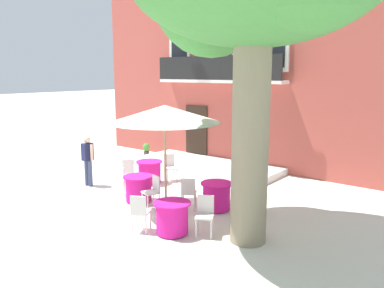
{
  "coord_description": "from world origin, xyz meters",
  "views": [
    {
      "loc": [
        8.07,
        -8.02,
        3.67
      ],
      "look_at": [
        -0.02,
        2.17,
        1.3
      ],
      "focal_mm": 36.71,
      "sensor_mm": 36.0,
      "label": 1
    }
  ],
  "objects_px": {
    "cafe_chair_far_side_0": "(189,191)",
    "ground_planter_left": "(146,150)",
    "cafe_chair_front_1": "(128,170)",
    "cafe_chair_far_side_1": "(244,191)",
    "cafe_table_near_tree": "(139,188)",
    "cafe_table_far_side": "(216,196)",
    "cafe_table_front": "(150,172)",
    "cafe_table_middle": "(172,218)",
    "cafe_chair_middle_1": "(140,211)",
    "cafe_chair_front_0": "(170,165)",
    "cafe_chair_near_tree_0": "(153,190)",
    "cafe_umbrella": "(165,114)",
    "cafe_chair_near_tree_1": "(125,179)",
    "pedestrian_near_entrance": "(88,158)",
    "cafe_chair_middle_0": "(205,213)"
  },
  "relations": [
    {
      "from": "cafe_chair_middle_1",
      "to": "cafe_chair_far_side_0",
      "type": "distance_m",
      "value": 1.88
    },
    {
      "from": "cafe_chair_front_0",
      "to": "cafe_chair_front_1",
      "type": "distance_m",
      "value": 1.51
    },
    {
      "from": "cafe_table_middle",
      "to": "cafe_umbrella",
      "type": "xyz_separation_m",
      "value": [
        -1.16,
        1.06,
        2.22
      ]
    },
    {
      "from": "cafe_chair_near_tree_1",
      "to": "cafe_chair_front_1",
      "type": "bearing_deg",
      "value": 132.9
    },
    {
      "from": "cafe_chair_far_side_0",
      "to": "ground_planter_left",
      "type": "distance_m",
      "value": 6.91
    },
    {
      "from": "pedestrian_near_entrance",
      "to": "cafe_chair_near_tree_1",
      "type": "bearing_deg",
      "value": 1.16
    },
    {
      "from": "cafe_chair_front_1",
      "to": "cafe_chair_far_side_1",
      "type": "xyz_separation_m",
      "value": [
        4.17,
        0.41,
        0.0
      ]
    },
    {
      "from": "cafe_chair_near_tree_0",
      "to": "ground_planter_left",
      "type": "distance_m",
      "value": 6.6
    },
    {
      "from": "cafe_table_middle",
      "to": "cafe_chair_middle_0",
      "type": "relative_size",
      "value": 0.95
    },
    {
      "from": "cafe_table_front",
      "to": "cafe_chair_middle_1",
      "type": "bearing_deg",
      "value": -48.5
    },
    {
      "from": "cafe_table_near_tree",
      "to": "cafe_chair_middle_0",
      "type": "bearing_deg",
      "value": -13.6
    },
    {
      "from": "cafe_chair_front_1",
      "to": "cafe_chair_near_tree_0",
      "type": "bearing_deg",
      "value": -25.97
    },
    {
      "from": "cafe_chair_middle_0",
      "to": "cafe_chair_near_tree_1",
      "type": "bearing_deg",
      "value": 166.93
    },
    {
      "from": "cafe_table_near_tree",
      "to": "cafe_chair_far_side_1",
      "type": "relative_size",
      "value": 0.95
    },
    {
      "from": "cafe_table_far_side",
      "to": "cafe_table_near_tree",
      "type": "bearing_deg",
      "value": -159.1
    },
    {
      "from": "cafe_chair_middle_1",
      "to": "cafe_chair_far_side_0",
      "type": "bearing_deg",
      "value": 92.15
    },
    {
      "from": "cafe_chair_near_tree_0",
      "to": "cafe_table_far_side",
      "type": "height_order",
      "value": "cafe_chair_near_tree_0"
    },
    {
      "from": "cafe_umbrella",
      "to": "cafe_table_front",
      "type": "bearing_deg",
      "value": 143.6
    },
    {
      "from": "cafe_table_near_tree",
      "to": "cafe_chair_near_tree_0",
      "type": "height_order",
      "value": "cafe_chair_near_tree_0"
    },
    {
      "from": "cafe_chair_middle_1",
      "to": "cafe_table_near_tree",
      "type": "bearing_deg",
      "value": 136.92
    },
    {
      "from": "cafe_table_near_tree",
      "to": "cafe_chair_middle_1",
      "type": "bearing_deg",
      "value": -43.08
    },
    {
      "from": "cafe_chair_near_tree_1",
      "to": "cafe_table_front",
      "type": "relative_size",
      "value": 1.05
    },
    {
      "from": "cafe_chair_near_tree_0",
      "to": "cafe_chair_near_tree_1",
      "type": "xyz_separation_m",
      "value": [
        -1.48,
        0.31,
        0.0
      ]
    },
    {
      "from": "cafe_chair_far_side_0",
      "to": "ground_planter_left",
      "type": "xyz_separation_m",
      "value": [
        -5.62,
        4.02,
        -0.17
      ]
    },
    {
      "from": "cafe_table_middle",
      "to": "cafe_chair_far_side_1",
      "type": "bearing_deg",
      "value": 79.25
    },
    {
      "from": "cafe_chair_near_tree_0",
      "to": "cafe_umbrella",
      "type": "xyz_separation_m",
      "value": [
        0.38,
        0.1,
        2.08
      ]
    },
    {
      "from": "pedestrian_near_entrance",
      "to": "cafe_table_far_side",
      "type": "bearing_deg",
      "value": 8.79
    },
    {
      "from": "cafe_chair_far_side_1",
      "to": "ground_planter_left",
      "type": "distance_m",
      "value": 7.45
    },
    {
      "from": "cafe_umbrella",
      "to": "ground_planter_left",
      "type": "xyz_separation_m",
      "value": [
        -5.17,
        4.44,
        -2.25
      ]
    },
    {
      "from": "cafe_table_front",
      "to": "cafe_chair_far_side_1",
      "type": "bearing_deg",
      "value": -4.0
    },
    {
      "from": "cafe_table_near_tree",
      "to": "ground_planter_left",
      "type": "bearing_deg",
      "value": 132.87
    },
    {
      "from": "cafe_table_front",
      "to": "cafe_chair_front_0",
      "type": "xyz_separation_m",
      "value": [
        0.31,
        0.69,
        0.14
      ]
    },
    {
      "from": "cafe_chair_far_side_1",
      "to": "pedestrian_near_entrance",
      "type": "distance_m",
      "value": 5.35
    },
    {
      "from": "cafe_chair_near_tree_0",
      "to": "cafe_umbrella",
      "type": "distance_m",
      "value": 2.12
    },
    {
      "from": "cafe_table_near_tree",
      "to": "cafe_chair_far_side_0",
      "type": "height_order",
      "value": "cafe_chair_far_side_0"
    },
    {
      "from": "cafe_chair_near_tree_0",
      "to": "cafe_chair_middle_0",
      "type": "distance_m",
      "value": 2.23
    },
    {
      "from": "cafe_table_front",
      "to": "cafe_chair_far_side_1",
      "type": "relative_size",
      "value": 0.95
    },
    {
      "from": "cafe_chair_front_1",
      "to": "cafe_chair_far_side_1",
      "type": "distance_m",
      "value": 4.19
    },
    {
      "from": "cafe_chair_middle_1",
      "to": "ground_planter_left",
      "type": "height_order",
      "value": "cafe_chair_middle_1"
    },
    {
      "from": "cafe_table_middle",
      "to": "cafe_chair_front_1",
      "type": "bearing_deg",
      "value": 151.44
    },
    {
      "from": "cafe_table_near_tree",
      "to": "cafe_chair_middle_1",
      "type": "distance_m",
      "value": 2.25
    },
    {
      "from": "cafe_chair_front_0",
      "to": "cafe_chair_far_side_0",
      "type": "distance_m",
      "value": 3.04
    },
    {
      "from": "cafe_table_near_tree",
      "to": "cafe_umbrella",
      "type": "xyz_separation_m",
      "value": [
        1.11,
        -0.07,
        2.22
      ]
    },
    {
      "from": "cafe_chair_front_0",
      "to": "ground_planter_left",
      "type": "height_order",
      "value": "cafe_chair_front_0"
    },
    {
      "from": "cafe_chair_far_side_0",
      "to": "cafe_table_middle",
      "type": "bearing_deg",
      "value": -64.37
    },
    {
      "from": "cafe_table_near_tree",
      "to": "cafe_chair_far_side_1",
      "type": "height_order",
      "value": "cafe_chair_far_side_1"
    },
    {
      "from": "cafe_chair_near_tree_1",
      "to": "cafe_table_front",
      "type": "height_order",
      "value": "cafe_chair_near_tree_1"
    },
    {
      "from": "cafe_table_front",
      "to": "cafe_chair_far_side_0",
      "type": "bearing_deg",
      "value": -24.56
    },
    {
      "from": "cafe_table_front",
      "to": "ground_planter_left",
      "type": "xyz_separation_m",
      "value": [
        -2.95,
        2.8,
        -0.03
      ]
    },
    {
      "from": "cafe_table_near_tree",
      "to": "cafe_table_far_side",
      "type": "height_order",
      "value": "same"
    }
  ]
}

